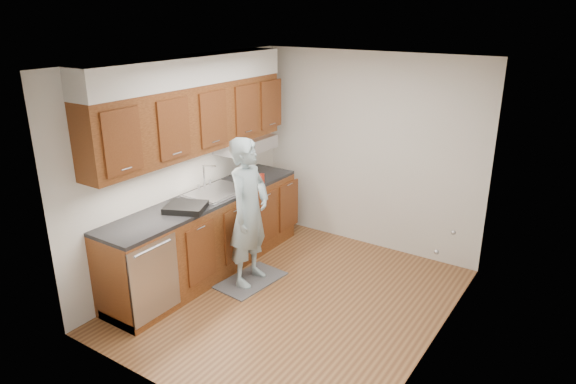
% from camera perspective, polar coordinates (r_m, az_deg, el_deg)
% --- Properties ---
extents(floor, '(3.50, 3.50, 0.00)m').
position_cam_1_polar(floor, '(5.68, 0.62, -11.85)').
color(floor, brown).
rests_on(floor, ground).
extents(ceiling, '(3.50, 3.50, 0.00)m').
position_cam_1_polar(ceiling, '(4.86, 0.73, 14.15)').
color(ceiling, white).
rests_on(ceiling, wall_left).
extents(wall_left, '(0.02, 3.50, 2.50)m').
position_cam_1_polar(wall_left, '(6.04, -11.38, 2.76)').
color(wall_left, beige).
rests_on(wall_left, floor).
extents(wall_right, '(0.02, 3.50, 2.50)m').
position_cam_1_polar(wall_right, '(4.55, 16.76, -3.37)').
color(wall_right, beige).
rests_on(wall_right, floor).
extents(wall_back, '(3.00, 0.02, 2.50)m').
position_cam_1_polar(wall_back, '(6.61, 8.96, 4.37)').
color(wall_back, beige).
rests_on(wall_back, floor).
extents(counter, '(0.64, 2.80, 1.30)m').
position_cam_1_polar(counter, '(6.10, -8.90, -4.53)').
color(counter, brown).
rests_on(counter, floor).
extents(upper_cabinets, '(0.47, 2.80, 1.21)m').
position_cam_1_polar(upper_cabinets, '(5.79, -10.33, 9.24)').
color(upper_cabinets, brown).
rests_on(upper_cabinets, wall_left).
extents(closet_door, '(0.02, 1.22, 2.05)m').
position_cam_1_polar(closet_door, '(4.91, 17.43, -4.59)').
color(closet_door, silver).
rests_on(closet_door, wall_right).
extents(floor_mat, '(0.55, 0.84, 0.02)m').
position_cam_1_polar(floor_mat, '(6.03, -4.16, -9.75)').
color(floor_mat, slate).
rests_on(floor_mat, floor).
extents(person, '(0.53, 0.72, 1.91)m').
position_cam_1_polar(person, '(5.63, -4.39, -1.20)').
color(person, '#8CA4AB').
rests_on(person, floor_mat).
extents(soap_bottle_a, '(0.10, 0.10, 0.24)m').
position_cam_1_polar(soap_bottle_a, '(6.33, -5.17, 2.05)').
color(soap_bottle_a, silver).
rests_on(soap_bottle_a, counter).
extents(soap_bottle_b, '(0.12, 0.12, 0.19)m').
position_cam_1_polar(soap_bottle_b, '(6.30, -3.84, 1.76)').
color(soap_bottle_b, silver).
rests_on(soap_bottle_b, counter).
extents(soda_can, '(0.07, 0.07, 0.12)m').
position_cam_1_polar(soda_can, '(6.32, -2.92, 1.51)').
color(soda_can, red).
rests_on(soda_can, counter).
extents(steel_can, '(0.08, 0.08, 0.13)m').
position_cam_1_polar(steel_can, '(6.46, -4.35, 1.93)').
color(steel_can, '#A5A5AA').
rests_on(steel_can, counter).
extents(dish_rack, '(0.52, 0.49, 0.07)m').
position_cam_1_polar(dish_rack, '(5.58, -11.30, -1.68)').
color(dish_rack, black).
rests_on(dish_rack, counter).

